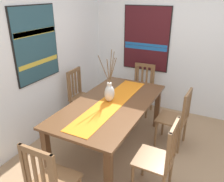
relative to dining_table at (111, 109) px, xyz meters
name	(u,v)px	position (x,y,z in m)	size (l,w,h in m)	color
ground_plane	(147,164)	(-0.10, -0.62, -0.69)	(6.40, 6.40, 0.03)	#A37F5B
wall_back	(36,55)	(-0.10, 1.24, 0.68)	(6.40, 0.12, 2.70)	white
wall_side	(185,44)	(1.76, -0.62, 0.68)	(0.12, 6.40, 2.70)	white
dining_table	(111,109)	(0.00, 0.00, 0.00)	(1.99, 1.03, 0.77)	brown
table_runner	(111,103)	(0.00, 0.00, 0.10)	(1.83, 0.36, 0.01)	orange
centerpiece_vase	(109,92)	(0.04, 0.05, 0.24)	(0.24, 0.18, 0.75)	silver
chair_0	(81,95)	(0.52, 0.88, -0.17)	(0.43, 0.43, 0.98)	brown
chair_1	(159,158)	(-0.52, -0.88, -0.17)	(0.42, 0.42, 0.97)	brown
chair_2	(176,117)	(0.51, -0.85, -0.18)	(0.44, 0.44, 0.94)	brown
chair_3	(142,88)	(1.35, 0.01, -0.18)	(0.44, 0.44, 0.96)	brown
chair_4	(51,182)	(-1.36, -0.02, -0.17)	(0.43, 0.43, 0.98)	brown
painting_on_back_wall	(36,44)	(-0.13, 1.17, 0.85)	(0.86, 0.05, 1.10)	black
painting_on_side_wall	(146,39)	(1.69, 0.10, 0.72)	(0.05, 0.92, 1.24)	black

